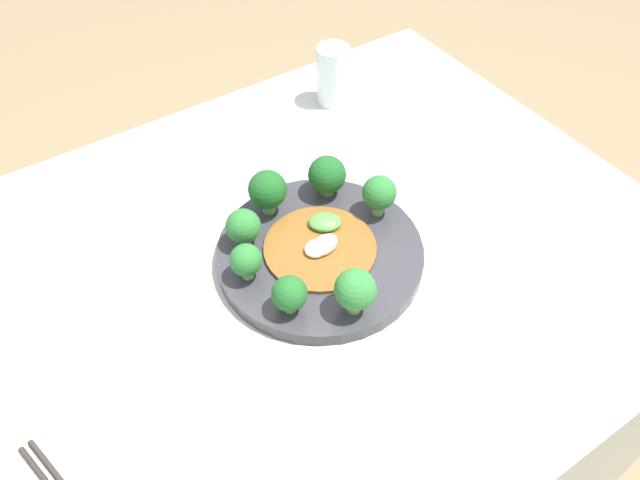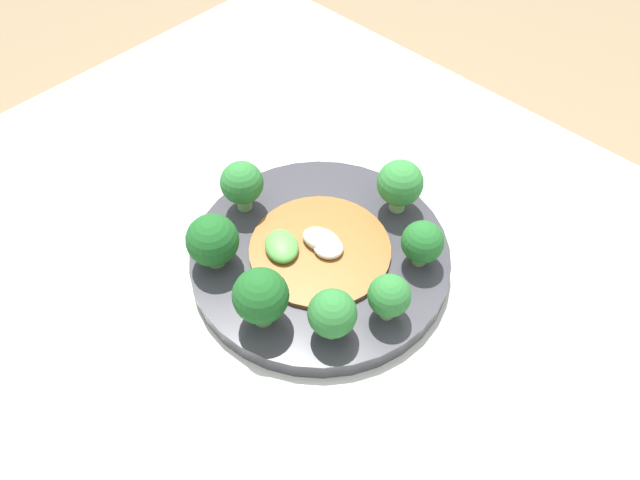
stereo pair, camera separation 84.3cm
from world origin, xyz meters
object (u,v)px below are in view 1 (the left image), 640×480
object	(u,v)px
stirfry_center	(321,244)
drinking_glass	(332,75)
broccoli_west	(378,192)
broccoli_east	(245,259)
broccoli_south	(270,189)
broccoli_southeast	(243,227)
broccoli_southwest	(327,175)
broccoli_north	(356,290)
broccoli_northeast	(290,294)
plate	(320,254)

from	to	relation	value
stirfry_center	drinking_glass	bearing A→B (deg)	-126.71
broccoli_west	drinking_glass	distance (m)	0.33
broccoli_east	broccoli_south	distance (m)	0.13
broccoli_southeast	broccoli_southwest	xyz separation A→B (m)	(-0.16, -0.02, 0.00)
broccoli_east	broccoli_southwest	world-z (taller)	broccoli_southwest
broccoli_west	drinking_glass	xyz separation A→B (m)	(-0.13, -0.31, -0.01)
broccoli_east	broccoli_north	size ratio (longest dim) A/B	0.81
stirfry_center	broccoli_northeast	bearing A→B (deg)	36.36
broccoli_west	broccoli_south	world-z (taller)	broccoli_south
broccoli_north	broccoli_south	xyz separation A→B (m)	(-0.00, -0.23, 0.00)
broccoli_west	broccoli_north	world-z (taller)	broccoli_north
drinking_glass	stirfry_center	bearing A→B (deg)	53.29
broccoli_north	broccoli_northeast	size ratio (longest dim) A/B	1.21
broccoli_north	drinking_glass	distance (m)	0.51
plate	broccoli_south	bearing A→B (deg)	-80.94
broccoli_north	stirfry_center	distance (m)	0.13
broccoli_southwest	broccoli_east	bearing A→B (deg)	22.49
plate	broccoli_south	world-z (taller)	broccoli_south
broccoli_north	broccoli_south	size ratio (longest dim) A/B	0.97
broccoli_east	stirfry_center	world-z (taller)	broccoli_east
broccoli_northeast	stirfry_center	distance (m)	0.12
broccoli_northeast	broccoli_north	bearing A→B (deg)	147.01
broccoli_south	drinking_glass	bearing A→B (deg)	-140.76
broccoli_southwest	broccoli_west	bearing A→B (deg)	117.81
broccoli_east	broccoli_northeast	xyz separation A→B (m)	(-0.02, 0.08, -0.00)
plate	broccoli_west	xyz separation A→B (m)	(-0.12, -0.02, 0.05)
stirfry_center	drinking_glass	xyz separation A→B (m)	(-0.24, -0.32, 0.03)
broccoli_southwest	broccoli_south	size ratio (longest dim) A/B	0.92
broccoli_north	stirfry_center	xyz separation A→B (m)	(-0.02, -0.12, -0.04)
broccoli_south	stirfry_center	world-z (taller)	broccoli_south
broccoli_southeast	broccoli_east	world-z (taller)	broccoli_southeast
broccoli_northeast	broccoli_east	bearing A→B (deg)	-76.78
broccoli_southeast	stirfry_center	distance (m)	0.12
broccoli_west	broccoli_south	xyz separation A→B (m)	(0.13, -0.09, 0.00)
broccoli_southwest	broccoli_south	xyz separation A→B (m)	(0.09, -0.02, 0.01)
broccoli_north	broccoli_south	distance (m)	0.23
broccoli_south	drinking_glass	distance (m)	0.33
broccoli_southwest	broccoli_south	world-z (taller)	broccoli_south
broccoli_southeast	broccoli_south	bearing A→B (deg)	-150.06
plate	broccoli_north	world-z (taller)	broccoli_north
broccoli_east	drinking_glass	world-z (taller)	drinking_glass
plate	broccoli_northeast	size ratio (longest dim) A/B	5.16
broccoli_southeast	broccoli_south	world-z (taller)	broccoli_south
broccoli_southeast	broccoli_west	size ratio (longest dim) A/B	0.90
broccoli_south	drinking_glass	size ratio (longest dim) A/B	0.66
broccoli_southeast	broccoli_north	size ratio (longest dim) A/B	0.86
broccoli_north	broccoli_south	bearing A→B (deg)	-90.61
broccoli_west	broccoli_south	distance (m)	0.16
broccoli_southeast	stirfry_center	xyz separation A→B (m)	(-0.09, 0.07, -0.03)
broccoli_southwest	stirfry_center	size ratio (longest dim) A/B	0.41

